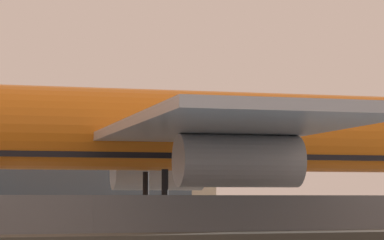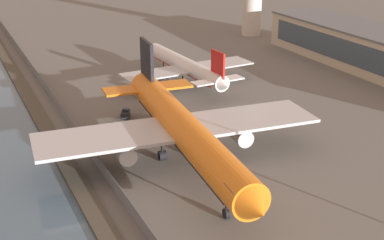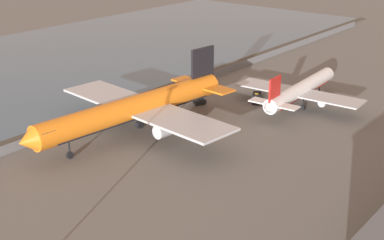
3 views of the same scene
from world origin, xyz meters
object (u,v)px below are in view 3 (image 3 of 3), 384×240
baggage_tug (200,101)px  ops_van (256,98)px  passenger_jet_white_red (300,90)px  cargo_jet_orange (137,108)px

baggage_tug → ops_van: 15.16m
passenger_jet_white_red → ops_van: 11.67m
baggage_tug → ops_van: ops_van is taller
passenger_jet_white_red → baggage_tug: 26.20m
passenger_jet_white_red → ops_van: passenger_jet_white_red is taller
cargo_jet_orange → passenger_jet_white_red: cargo_jet_orange is taller
baggage_tug → passenger_jet_white_red: bearing=126.4°
passenger_jet_white_red → ops_van: bearing=-65.9°
ops_van → passenger_jet_white_red: bearing=114.1°
passenger_jet_white_red → baggage_tug: (15.42, -20.88, -3.55)m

